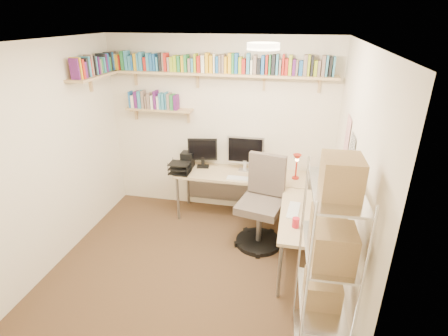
% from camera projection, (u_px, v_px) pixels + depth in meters
% --- Properties ---
extents(ground, '(3.20, 3.20, 0.00)m').
position_uv_depth(ground, '(193.00, 267.00, 4.11)').
color(ground, '#402A1B').
rests_on(ground, ground).
extents(room_shell, '(3.24, 3.04, 2.52)m').
position_uv_depth(room_shell, '(188.00, 143.00, 3.48)').
color(room_shell, '#F0E6C3').
rests_on(room_shell, ground).
extents(wall_shelves, '(3.12, 1.09, 0.80)m').
position_uv_depth(wall_shelves, '(184.00, 73.00, 4.53)').
color(wall_shelves, tan).
rests_on(wall_shelves, ground).
extents(corner_desk, '(2.14, 1.81, 1.21)m').
position_uv_depth(corner_desk, '(247.00, 182.00, 4.62)').
color(corner_desk, beige).
rests_on(corner_desk, ground).
extents(office_chair, '(0.62, 0.64, 1.16)m').
position_uv_depth(office_chair, '(261.00, 208.00, 4.39)').
color(office_chair, black).
rests_on(office_chair, ground).
extents(wire_rack, '(0.40, 0.76, 1.89)m').
position_uv_depth(wire_rack, '(330.00, 245.00, 2.54)').
color(wire_rack, silver).
rests_on(wire_rack, ground).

